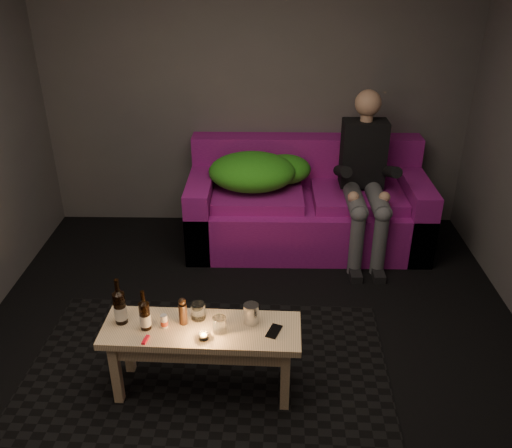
{
  "coord_description": "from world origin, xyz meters",
  "views": [
    {
      "loc": [
        0.09,
        -2.75,
        2.54
      ],
      "look_at": [
        0.02,
        0.95,
        0.61
      ],
      "focal_mm": 38.0,
      "sensor_mm": 36.0,
      "label": 1
    }
  ],
  "objects": [
    {
      "name": "steel_cup",
      "position": [
        0.01,
        -0.11,
        0.55
      ],
      "size": [
        0.12,
        0.12,
        0.13
      ],
      "primitive_type": "cylinder",
      "rotation": [
        0.0,
        0.0,
        -0.41
      ],
      "color": "silver",
      "rests_on": "coffee_table"
    },
    {
      "name": "tumbler_front",
      "position": [
        -0.17,
        -0.21,
        0.54
      ],
      "size": [
        0.1,
        0.1,
        0.1
      ],
      "primitive_type": "cylinder",
      "rotation": [
        0.0,
        0.0,
        0.25
      ],
      "color": "white",
      "rests_on": "coffee_table"
    },
    {
      "name": "green_blanket",
      "position": [
        0.02,
        1.81,
        0.7
      ],
      "size": [
        0.95,
        0.65,
        0.32
      ],
      "color": "#288D19",
      "rests_on": "sofa"
    },
    {
      "name": "beer_bottle_a",
      "position": [
        -0.77,
        -0.13,
        0.6
      ],
      "size": [
        0.08,
        0.08,
        0.3
      ],
      "color": "black",
      "rests_on": "coffee_table"
    },
    {
      "name": "rug",
      "position": [
        -0.29,
        -0.12,
        0.01
      ],
      "size": [
        2.45,
        1.82,
        0.01
      ],
      "primitive_type": "cube",
      "rotation": [
        0.0,
        0.0,
        -0.04
      ],
      "color": "black",
      "rests_on": "floor"
    },
    {
      "name": "beer_bottle_b",
      "position": [
        -0.61,
        -0.18,
        0.59
      ],
      "size": [
        0.07,
        0.07,
        0.26
      ],
      "color": "black",
      "rests_on": "coffee_table"
    },
    {
      "name": "red_lighter",
      "position": [
        -0.6,
        -0.3,
        0.49
      ],
      "size": [
        0.04,
        0.08,
        0.01
      ],
      "primitive_type": "cube",
      "rotation": [
        0.0,
        0.0,
        -0.19
      ],
      "color": "red",
      "rests_on": "coffee_table"
    },
    {
      "name": "tealight",
      "position": [
        -0.26,
        -0.28,
        0.51
      ],
      "size": [
        0.06,
        0.06,
        0.04
      ],
      "color": "white",
      "rests_on": "coffee_table"
    },
    {
      "name": "pepper_mill",
      "position": [
        -0.4,
        -0.13,
        0.56
      ],
      "size": [
        0.06,
        0.06,
        0.14
      ],
      "primitive_type": "cylinder",
      "rotation": [
        0.0,
        0.0,
        0.11
      ],
      "color": "black",
      "rests_on": "coffee_table"
    },
    {
      "name": "coffee_table",
      "position": [
        -0.29,
        -0.17,
        0.4
      ],
      "size": [
        1.21,
        0.42,
        0.49
      ],
      "rotation": [
        0.0,
        0.0,
        -0.04
      ],
      "color": "tan",
      "rests_on": "rug"
    },
    {
      "name": "floor",
      "position": [
        0.0,
        0.0,
        0.0
      ],
      "size": [
        4.5,
        4.5,
        0.0
      ],
      "primitive_type": "plane",
      "color": "black",
      "rests_on": "ground"
    },
    {
      "name": "tumbler_back",
      "position": [
        -0.31,
        -0.08,
        0.54
      ],
      "size": [
        0.12,
        0.12,
        0.1
      ],
      "primitive_type": "cylinder",
      "rotation": [
        0.0,
        0.0,
        0.4
      ],
      "color": "white",
      "rests_on": "coffee_table"
    },
    {
      "name": "room",
      "position": [
        0.0,
        0.47,
        1.64
      ],
      "size": [
        4.5,
        4.5,
        4.5
      ],
      "color": "silver",
      "rests_on": "ground"
    },
    {
      "name": "person",
      "position": [
        0.96,
        1.65,
        0.75
      ],
      "size": [
        0.39,
        0.9,
        1.44
      ],
      "color": "black",
      "rests_on": "sofa"
    },
    {
      "name": "salt_shaker",
      "position": [
        -0.51,
        -0.17,
        0.53
      ],
      "size": [
        0.04,
        0.04,
        0.09
      ],
      "primitive_type": "cylinder",
      "rotation": [
        0.0,
        0.0,
        0.04
      ],
      "color": "silver",
      "rests_on": "coffee_table"
    },
    {
      "name": "smartphone",
      "position": [
        0.15,
        -0.2,
        0.49
      ],
      "size": [
        0.11,
        0.15,
        0.01
      ],
      "primitive_type": "cube",
      "rotation": [
        0.0,
        0.0,
        -0.37
      ],
      "color": "black",
      "rests_on": "coffee_table"
    },
    {
      "name": "sofa",
      "position": [
        0.48,
        1.82,
        0.34
      ],
      "size": [
        2.16,
        0.97,
        0.93
      ],
      "color": "#7E1076",
      "rests_on": "floor"
    }
  ]
}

